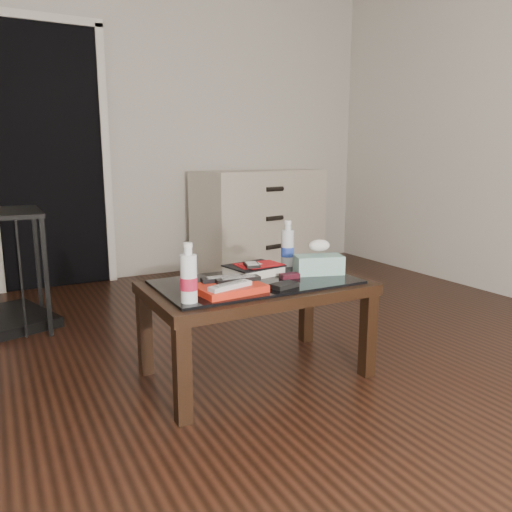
{
  "coord_description": "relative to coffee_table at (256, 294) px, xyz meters",
  "views": [
    {
      "loc": [
        -0.84,
        -1.73,
        1.03
      ],
      "look_at": [
        0.28,
        0.37,
        0.55
      ],
      "focal_mm": 35.0,
      "sensor_mm": 36.0,
      "label": 1
    }
  ],
  "objects": [
    {
      "name": "flip_phone",
      "position": [
        0.16,
        -0.03,
        0.08
      ],
      "size": [
        0.09,
        0.05,
        0.02
      ],
      "primitive_type": "cube",
      "rotation": [
        0.0,
        0.0,
        -0.09
      ],
      "color": "black",
      "rests_on": "coffee_table"
    },
    {
      "name": "remote_black_front",
      "position": [
        -0.13,
        -0.08,
        0.11
      ],
      "size": [
        0.2,
        0.06,
        0.02
      ],
      "primitive_type": "cube",
      "rotation": [
        0.0,
        0.0,
        -0.07
      ],
      "color": "black",
      "rests_on": "magazines"
    },
    {
      "name": "magazines",
      "position": [
        -0.19,
        -0.11,
        0.08
      ],
      "size": [
        0.3,
        0.24,
        0.03
      ],
      "primitive_type": "cube",
      "rotation": [
        0.0,
        0.0,
        0.1
      ],
      "color": "red",
      "rests_on": "coffee_table"
    },
    {
      "name": "remote_silver",
      "position": [
        -0.21,
        -0.17,
        0.11
      ],
      "size": [
        0.21,
        0.1,
        0.02
      ],
      "primitive_type": "cube",
      "rotation": [
        0.0,
        0.0,
        0.26
      ],
      "color": "silver",
      "rests_on": "magazines"
    },
    {
      "name": "water_bottle_right",
      "position": [
        0.3,
        0.2,
        0.18
      ],
      "size": [
        0.08,
        0.08,
        0.24
      ],
      "primitive_type": "cylinder",
      "rotation": [
        0.0,
        0.0,
        -0.18
      ],
      "color": "silver",
      "rests_on": "coffee_table"
    },
    {
      "name": "ipod",
      "position": [
        0.02,
        0.07,
        0.12
      ],
      "size": [
        0.09,
        0.12,
        0.02
      ],
      "primitive_type": "cube",
      "rotation": [
        0.0,
        0.0,
        -0.28
      ],
      "color": "black",
      "rests_on": "dvd_mailers"
    },
    {
      "name": "wallet",
      "position": [
        0.05,
        -0.17,
        0.07
      ],
      "size": [
        0.13,
        0.1,
        0.02
      ],
      "primitive_type": "cube",
      "rotation": [
        0.0,
        0.0,
        0.23
      ],
      "color": "black",
      "rests_on": "coffee_table"
    },
    {
      "name": "doorway",
      "position": [
        -0.61,
        2.22,
        0.63
      ],
      "size": [
        0.9,
        0.08,
        2.07
      ],
      "color": "black",
      "rests_on": "ground"
    },
    {
      "name": "coffee_table",
      "position": [
        0.0,
        0.0,
        0.0
      ],
      "size": [
        1.0,
        0.6,
        0.46
      ],
      "color": "black",
      "rests_on": "ground"
    },
    {
      "name": "dresser",
      "position": [
        1.1,
        1.98,
        0.05
      ],
      "size": [
        1.27,
        0.72,
        0.9
      ],
      "rotation": [
        0.0,
        0.0,
        0.19
      ],
      "color": "beige",
      "rests_on": "ground"
    },
    {
      "name": "textbook",
      "position": [
        0.05,
        0.11,
        0.09
      ],
      "size": [
        0.28,
        0.24,
        0.05
      ],
      "primitive_type": "cube",
      "rotation": [
        0.0,
        0.0,
        0.17
      ],
      "color": "black",
      "rests_on": "coffee_table"
    },
    {
      "name": "remote_black_back",
      "position": [
        -0.18,
        -0.04,
        0.11
      ],
      "size": [
        0.2,
        0.07,
        0.02
      ],
      "primitive_type": "cube",
      "rotation": [
        0.0,
        0.0,
        -0.1
      ],
      "color": "black",
      "rests_on": "magazines"
    },
    {
      "name": "ground",
      "position": [
        -0.21,
        -0.25,
        -0.4
      ],
      "size": [
        5.0,
        5.0,
        0.0
      ],
      "primitive_type": "plane",
      "color": "black",
      "rests_on": "ground"
    },
    {
      "name": "tissue_box",
      "position": [
        0.34,
        -0.02,
        0.11
      ],
      "size": [
        0.26,
        0.18,
        0.09
      ],
      "primitive_type": "cube",
      "rotation": [
        0.0,
        0.0,
        -0.31
      ],
      "color": "teal",
      "rests_on": "coffee_table"
    },
    {
      "name": "dvd_mailers",
      "position": [
        0.06,
        0.11,
        0.11
      ],
      "size": [
        0.2,
        0.15,
        0.01
      ],
      "primitive_type": "cube",
      "rotation": [
        0.0,
        0.0,
        -0.05
      ],
      "color": "#AC0B11",
      "rests_on": "textbook"
    },
    {
      "name": "water_bottle_left",
      "position": [
        -0.39,
        -0.18,
        0.18
      ],
      "size": [
        0.07,
        0.07,
        0.24
      ],
      "primitive_type": "cylinder",
      "rotation": [
        0.0,
        0.0,
        -0.09
      ],
      "color": "white",
      "rests_on": "coffee_table"
    }
  ]
}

